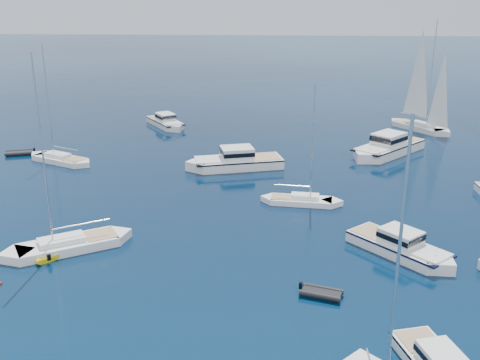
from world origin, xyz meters
name	(u,v)px	position (x,y,z in m)	size (l,w,h in m)	color
motor_cruiser_right	(401,254)	(9.92, 14.24, 0.00)	(2.97, 9.69, 2.54)	white
motor_cruiser_centre	(235,168)	(-4.25, 35.23, 0.00)	(3.58, 11.69, 3.07)	white
motor_cruiser_distant	(386,154)	(13.81, 41.69, 0.00)	(3.85, 12.57, 3.30)	white
motor_cruiser_horizon	(166,126)	(-15.38, 54.20, 0.00)	(2.81, 9.20, 2.41)	white
sailboat_mid_l	(68,249)	(-16.04, 13.70, 0.00)	(2.82, 10.84, 15.93)	white
sailboat_centre	(301,203)	(2.72, 24.60, 0.00)	(2.12, 8.15, 11.98)	white
sailboat_sails_r	(419,130)	(20.66, 54.13, 0.00)	(2.78, 10.68, 15.70)	silver
sailboat_far_l	(60,162)	(-24.67, 36.33, 0.00)	(2.46, 9.47, 13.91)	white
tender_yellow	(39,255)	(-17.96, 12.58, 0.00)	(2.06, 3.78, 0.95)	yellow
tender_grey_near	(321,296)	(3.28, 7.65, 0.00)	(1.67, 2.90, 0.95)	black
tender_grey_far	(20,155)	(-30.64, 39.04, 0.00)	(1.91, 3.45, 0.95)	black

